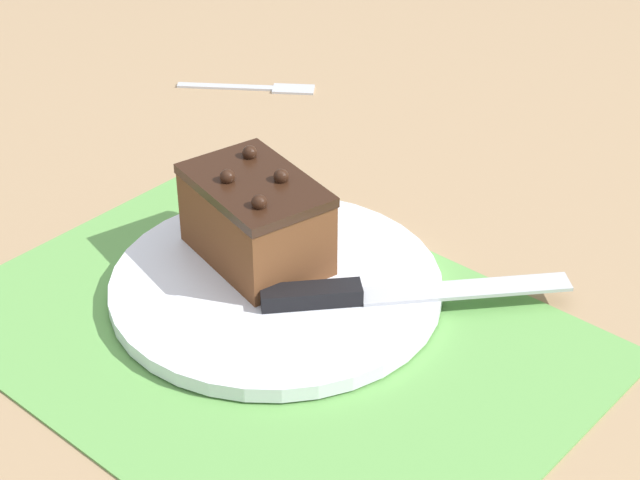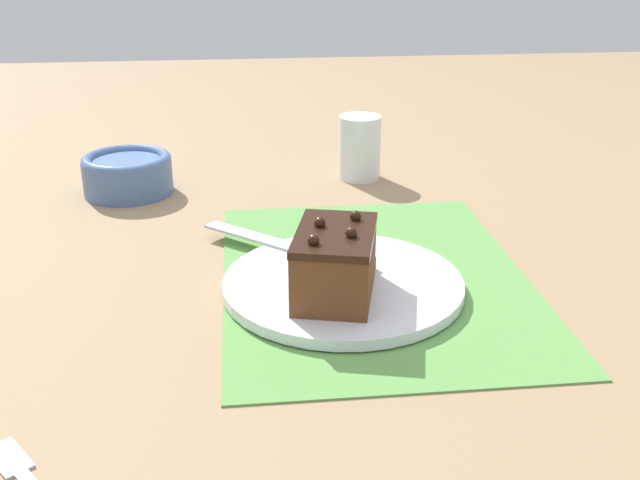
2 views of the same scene
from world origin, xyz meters
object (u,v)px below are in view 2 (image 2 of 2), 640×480
cake_plate (343,284)px  chocolate_cake (335,262)px  serving_knife (313,251)px  drinking_glass (360,147)px  small_bowl (128,173)px

cake_plate → chocolate_cake: bearing=-22.0°
cake_plate → chocolate_cake: size_ratio=1.96×
serving_knife → cake_plate: bearing=-117.9°
chocolate_cake → drinking_glass: drinking_glass is taller
cake_plate → drinking_glass: bearing=168.4°
chocolate_cake → drinking_glass: (-0.42, 0.09, -0.00)m
cake_plate → chocolate_cake: chocolate_cake is taller
drinking_glass → small_bowl: size_ratio=0.76×
cake_plate → small_bowl: size_ratio=2.00×
serving_knife → chocolate_cake: bearing=-131.8°
cake_plate → serving_knife: serving_knife is taller
chocolate_cake → drinking_glass: 0.43m
drinking_glass → small_bowl: bearing=-84.7°
serving_knife → small_bowl: small_bowl is taller
cake_plate → drinking_glass: size_ratio=2.64×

